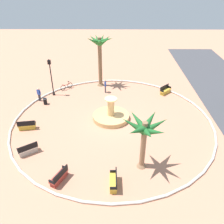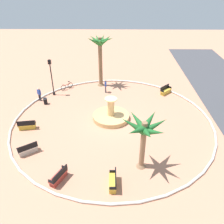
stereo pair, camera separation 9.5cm
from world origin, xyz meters
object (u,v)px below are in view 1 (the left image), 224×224
at_px(fountain, 111,116).
at_px(bench_west, 59,177).
at_px(bicycle_red_frame, 67,86).
at_px(bench_southwest, 27,126).
at_px(lamppost, 51,75).
at_px(palm_tree_near_fountain, 145,131).
at_px(bench_east, 165,91).
at_px(trash_bin, 45,101).
at_px(bench_southeast, 114,182).
at_px(person_cyclist_helmet, 39,94).
at_px(person_cyclist_photo, 105,85).
at_px(palm_tree_by_curb, 100,48).
at_px(bench_north, 28,150).

height_order(fountain, bench_west, fountain).
bearing_deg(bicycle_red_frame, bench_southwest, -14.64).
xyz_separation_m(bench_southwest, lamppost, (-6.95, 0.95, 2.25)).
bearing_deg(bench_southwest, palm_tree_near_fountain, 65.07).
distance_m(palm_tree_near_fountain, bench_east, 13.19).
height_order(trash_bin, bicycle_red_frame, bicycle_red_frame).
relative_size(palm_tree_near_fountain, bench_east, 2.88).
relative_size(fountain, bench_southeast, 2.27).
relative_size(trash_bin, person_cyclist_helmet, 0.45).
relative_size(bench_east, trash_bin, 2.05).
distance_m(bench_east, lamppost, 13.51).
relative_size(fountain, bench_west, 2.20).
xyz_separation_m(bench_east, lamppost, (0.49, -13.31, 2.25)).
distance_m(trash_bin, bicycle_red_frame, 4.17).
bearing_deg(person_cyclist_helmet, bicycle_red_frame, 140.52).
distance_m(fountain, person_cyclist_photo, 5.88).
relative_size(bench_southeast, trash_bin, 2.20).
height_order(palm_tree_by_curb, bench_east, palm_tree_by_curb).
xyz_separation_m(bench_southeast, trash_bin, (-11.37, -7.60, 0.04)).
xyz_separation_m(lamppost, bicycle_red_frame, (-1.58, 1.28, -2.21)).
bearing_deg(person_cyclist_photo, trash_bin, -65.78).
xyz_separation_m(bench_west, person_cyclist_helmet, (-11.71, -4.55, 0.56)).
xyz_separation_m(bench_east, trash_bin, (2.72, -13.75, 0.04)).
bearing_deg(lamppost, fountain, 53.53).
xyz_separation_m(bench_north, person_cyclist_helmet, (-8.83, -1.44, 0.56)).
bearing_deg(palm_tree_by_curb, bench_southwest, -33.45).
distance_m(bench_north, lamppost, 10.55).
bearing_deg(bench_west, person_cyclist_photo, 168.59).
bearing_deg(bicycle_red_frame, person_cyclist_photo, 80.04).
relative_size(bench_southeast, bicycle_red_frame, 1.23).
bearing_deg(palm_tree_by_curb, bicycle_red_frame, -74.36).
distance_m(bicycle_red_frame, person_cyclist_helmet, 3.99).
bearing_deg(fountain, bench_southeast, 1.99).
relative_size(bench_southeast, person_cyclist_photo, 0.98).
bearing_deg(bench_southeast, bicycle_red_frame, -158.79).
xyz_separation_m(fountain, bench_southeast, (8.52, 0.30, 0.02)).
height_order(bench_east, bench_north, same).
bearing_deg(person_cyclist_helmet, bench_north, 9.25).
distance_m(fountain, palm_tree_by_curb, 9.12).
relative_size(palm_tree_by_curb, bench_southeast, 3.94).
bearing_deg(fountain, bench_west, -23.67).
distance_m(fountain, bench_east, 8.52).
relative_size(bench_north, bench_southwest, 0.97).
bearing_deg(palm_tree_near_fountain, person_cyclist_helmet, -134.16).
distance_m(trash_bin, person_cyclist_photo, 7.21).
bearing_deg(bench_north, fountain, 128.10).
bearing_deg(person_cyclist_helmet, fountain, 66.06).
distance_m(palm_tree_by_curb, person_cyclist_helmet, 8.82).
relative_size(lamppost, person_cyclist_helmet, 2.74).
height_order(palm_tree_by_curb, bench_north, palm_tree_by_curb).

